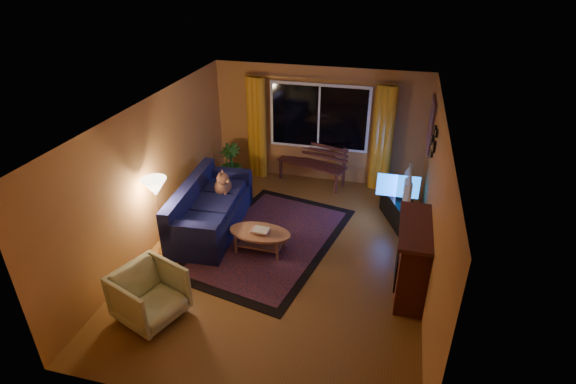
% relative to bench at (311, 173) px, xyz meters
% --- Properties ---
extents(floor, '(4.50, 6.00, 0.02)m').
position_rel_bench_xyz_m(floor, '(0.09, -2.75, -0.24)').
color(floor, brown).
rests_on(floor, ground).
extents(ceiling, '(4.50, 6.00, 0.02)m').
position_rel_bench_xyz_m(ceiling, '(0.09, -2.75, 2.28)').
color(ceiling, white).
rests_on(ceiling, ground).
extents(wall_back, '(4.50, 0.02, 2.50)m').
position_rel_bench_xyz_m(wall_back, '(0.09, 0.26, 1.02)').
color(wall_back, '#B8773B').
rests_on(wall_back, ground).
extents(wall_left, '(0.02, 6.00, 2.50)m').
position_rel_bench_xyz_m(wall_left, '(-2.17, -2.75, 1.02)').
color(wall_left, '#B8773B').
rests_on(wall_left, ground).
extents(wall_right, '(0.02, 6.00, 2.50)m').
position_rel_bench_xyz_m(wall_right, '(2.35, -2.75, 1.02)').
color(wall_right, '#B8773B').
rests_on(wall_right, ground).
extents(window, '(2.00, 0.02, 1.30)m').
position_rel_bench_xyz_m(window, '(0.09, 0.19, 1.22)').
color(window, black).
rests_on(window, wall_back).
extents(curtain_rod, '(3.20, 0.03, 0.03)m').
position_rel_bench_xyz_m(curtain_rod, '(0.09, 0.15, 2.02)').
color(curtain_rod, '#BF8C3F').
rests_on(curtain_rod, wall_back).
extents(curtain_left, '(0.36, 0.36, 2.24)m').
position_rel_bench_xyz_m(curtain_left, '(-1.26, 0.13, 0.89)').
color(curtain_left, orange).
rests_on(curtain_left, ground).
extents(curtain_right, '(0.36, 0.36, 2.24)m').
position_rel_bench_xyz_m(curtain_right, '(1.44, 0.13, 0.89)').
color(curtain_right, orange).
rests_on(curtain_right, ground).
extents(bench, '(1.58, 0.87, 0.46)m').
position_rel_bench_xyz_m(bench, '(0.00, 0.00, 0.00)').
color(bench, '#401D1C').
rests_on(bench, ground).
extents(potted_plant, '(0.57, 0.57, 0.86)m').
position_rel_bench_xyz_m(potted_plant, '(-1.74, -0.35, 0.20)').
color(potted_plant, '#235B1E').
rests_on(potted_plant, ground).
extents(sofa, '(1.10, 2.29, 0.90)m').
position_rel_bench_xyz_m(sofa, '(-1.39, -2.26, 0.22)').
color(sofa, '#121546').
rests_on(sofa, ground).
extents(dog, '(0.32, 0.43, 0.47)m').
position_rel_bench_xyz_m(dog, '(-1.34, -1.76, 0.45)').
color(dog, brown).
rests_on(dog, sofa).
extents(armchair, '(1.00, 1.03, 0.84)m').
position_rel_bench_xyz_m(armchair, '(-1.33, -4.59, 0.19)').
color(armchair, beige).
rests_on(armchair, ground).
extents(floor_lamp, '(0.23, 0.23, 1.37)m').
position_rel_bench_xyz_m(floor_lamp, '(-1.91, -3.14, 0.46)').
color(floor_lamp, '#BF8C3F').
rests_on(floor_lamp, ground).
extents(rug, '(2.70, 3.63, 0.02)m').
position_rel_bench_xyz_m(rug, '(-0.25, -2.41, -0.22)').
color(rug, maroon).
rests_on(rug, ground).
extents(coffee_table, '(1.11, 1.11, 0.39)m').
position_rel_bench_xyz_m(coffee_table, '(-0.33, -2.73, -0.03)').
color(coffee_table, '#A96F4E').
rests_on(coffee_table, ground).
extents(tv_console, '(0.80, 1.22, 0.48)m').
position_rel_bench_xyz_m(tv_console, '(1.94, -1.21, 0.01)').
color(tv_console, black).
rests_on(tv_console, ground).
extents(television, '(0.14, 0.96, 0.55)m').
position_rel_bench_xyz_m(television, '(1.94, -1.21, 0.53)').
color(television, black).
rests_on(television, tv_console).
extents(fireplace, '(0.40, 1.20, 1.10)m').
position_rel_bench_xyz_m(fireplace, '(2.14, -3.15, 0.32)').
color(fireplace, maroon).
rests_on(fireplace, ground).
extents(mirror_cluster, '(0.06, 0.60, 0.56)m').
position_rel_bench_xyz_m(mirror_cluster, '(2.30, -1.45, 1.57)').
color(mirror_cluster, black).
rests_on(mirror_cluster, wall_right).
extents(painting, '(0.04, 0.76, 0.96)m').
position_rel_bench_xyz_m(painting, '(2.31, -0.30, 1.42)').
color(painting, '#D75E1E').
rests_on(painting, wall_right).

